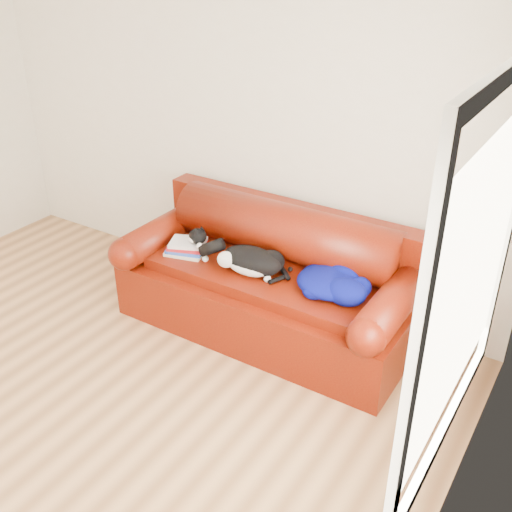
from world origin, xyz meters
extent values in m
plane|color=brown|center=(0.00, 0.00, 0.00)|extent=(4.50, 4.50, 0.00)
cube|color=beige|center=(0.00, 2.00, 1.30)|extent=(4.50, 0.02, 2.60)
cube|color=beige|center=(2.25, 0.00, 1.30)|extent=(0.02, 4.00, 2.60)
cube|color=white|center=(2.23, 0.30, 1.50)|extent=(0.01, 1.10, 1.30)
cube|color=white|center=(2.23, 0.30, 1.50)|extent=(0.03, 1.30, 1.50)
cube|color=#440402|center=(0.67, 1.50, 0.21)|extent=(2.10, 0.90, 0.42)
cube|color=#440402|center=(0.67, 1.45, 0.45)|extent=(1.66, 0.62, 0.10)
cylinder|color=black|center=(-0.26, 1.17, 0.03)|extent=(0.06, 0.06, 0.05)
cylinder|color=black|center=(1.60, 1.17, 0.03)|extent=(0.06, 0.06, 0.05)
cylinder|color=black|center=(-0.26, 1.83, 0.03)|extent=(0.06, 0.06, 0.05)
cylinder|color=black|center=(1.60, 1.83, 0.03)|extent=(0.06, 0.06, 0.05)
cube|color=#440402|center=(0.67, 1.86, 0.42)|extent=(2.10, 0.18, 0.85)
cylinder|color=#440402|center=(0.67, 1.75, 0.68)|extent=(1.70, 0.40, 0.40)
cylinder|color=#440402|center=(-0.26, 1.50, 0.54)|extent=(0.24, 0.88, 0.24)
sphere|color=#440402|center=(-0.26, 1.06, 0.54)|extent=(0.24, 0.24, 0.24)
cylinder|color=#440402|center=(1.60, 1.50, 0.54)|extent=(0.24, 0.88, 0.24)
sphere|color=#440402|center=(1.60, 1.06, 0.54)|extent=(0.24, 0.24, 0.24)
cube|color=beige|center=(0.06, 1.37, 0.51)|extent=(0.32, 0.27, 0.02)
cube|color=white|center=(0.06, 1.37, 0.51)|extent=(0.30, 0.26, 0.02)
cube|color=#2147B4|center=(0.06, 1.37, 0.54)|extent=(0.32, 0.28, 0.02)
cube|color=white|center=(0.06, 1.37, 0.54)|extent=(0.30, 0.26, 0.02)
cube|color=#A4121B|center=(0.06, 1.37, 0.56)|extent=(0.31, 0.28, 0.02)
cube|color=white|center=(0.06, 1.37, 0.56)|extent=(0.30, 0.26, 0.02)
cube|color=silver|center=(0.06, 1.37, 0.59)|extent=(0.31, 0.28, 0.02)
cube|color=white|center=(0.06, 1.37, 0.59)|extent=(0.29, 0.26, 0.02)
ellipsoid|color=black|center=(0.62, 1.39, 0.59)|extent=(0.50, 0.39, 0.18)
ellipsoid|color=silver|center=(0.62, 1.33, 0.56)|extent=(0.34, 0.24, 0.12)
ellipsoid|color=silver|center=(0.46, 1.30, 0.60)|extent=(0.16, 0.15, 0.11)
ellipsoid|color=black|center=(0.74, 1.45, 0.58)|extent=(0.24, 0.24, 0.16)
ellipsoid|color=black|center=(0.35, 1.28, 0.65)|extent=(0.17, 0.16, 0.11)
ellipsoid|color=silver|center=(0.33, 1.24, 0.64)|extent=(0.08, 0.07, 0.05)
sphere|color=#BF7272|center=(0.31, 1.24, 0.64)|extent=(0.02, 0.02, 0.02)
cone|color=black|center=(0.37, 1.26, 0.70)|extent=(0.06, 0.06, 0.06)
cone|color=black|center=(0.35, 1.32, 0.70)|extent=(0.06, 0.06, 0.06)
cylinder|color=black|center=(0.84, 1.46, 0.53)|extent=(0.14, 0.13, 0.04)
sphere|color=silver|center=(0.44, 1.26, 0.52)|extent=(0.04, 0.04, 0.04)
sphere|color=silver|center=(0.77, 1.34, 0.52)|extent=(0.04, 0.04, 0.04)
ellipsoid|color=#020849|center=(1.18, 1.45, 0.57)|extent=(0.45, 0.40, 0.14)
ellipsoid|color=#020849|center=(1.32, 1.39, 0.58)|extent=(0.28, 0.24, 0.16)
ellipsoid|color=#020849|center=(1.07, 1.53, 0.55)|extent=(0.27, 0.31, 0.11)
ellipsoid|color=#020849|center=(1.22, 1.58, 0.58)|extent=(0.23, 0.18, 0.16)
ellipsoid|color=#020849|center=(1.13, 1.34, 0.55)|extent=(0.17, 0.19, 0.11)
ellipsoid|color=#B6BCC8|center=(1.25, 1.37, 0.59)|extent=(0.20, 0.07, 0.05)
camera|label=1|loc=(2.56, -1.62, 2.57)|focal=42.00mm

